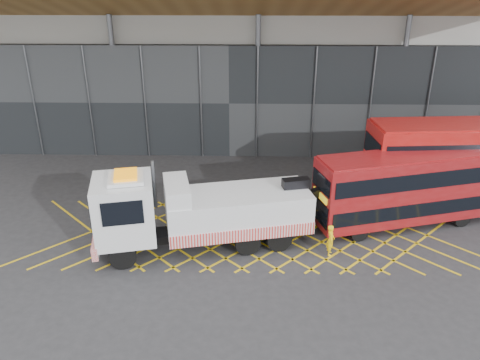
{
  "coord_description": "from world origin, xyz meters",
  "views": [
    {
      "loc": [
        3.51,
        -21.3,
        12.55
      ],
      "look_at": [
        3.0,
        1.5,
        2.4
      ],
      "focal_mm": 35.0,
      "sensor_mm": 36.0,
      "label": 1
    }
  ],
  "objects_px": {
    "recovery_truck": "(196,211)",
    "bus_towed": "(408,186)",
    "worker": "(331,240)",
    "bus_second": "(478,161)"
  },
  "relations": [
    {
      "from": "bus_second",
      "to": "worker",
      "type": "distance_m",
      "value": 10.69
    },
    {
      "from": "recovery_truck",
      "to": "worker",
      "type": "height_order",
      "value": "recovery_truck"
    },
    {
      "from": "bus_towed",
      "to": "worker",
      "type": "relative_size",
      "value": 6.43
    },
    {
      "from": "bus_towed",
      "to": "worker",
      "type": "xyz_separation_m",
      "value": [
        -4.44,
        -3.11,
        -1.46
      ]
    },
    {
      "from": "recovery_truck",
      "to": "bus_second",
      "type": "relative_size",
      "value": 0.98
    },
    {
      "from": "recovery_truck",
      "to": "bus_towed",
      "type": "xyz_separation_m",
      "value": [
        10.93,
        2.5,
        0.27
      ]
    },
    {
      "from": "recovery_truck",
      "to": "worker",
      "type": "distance_m",
      "value": 6.63
    },
    {
      "from": "bus_towed",
      "to": "bus_second",
      "type": "height_order",
      "value": "bus_second"
    },
    {
      "from": "recovery_truck",
      "to": "bus_second",
      "type": "height_order",
      "value": "bus_second"
    },
    {
      "from": "bus_towed",
      "to": "recovery_truck",
      "type": "bearing_deg",
      "value": 177.25
    }
  ]
}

